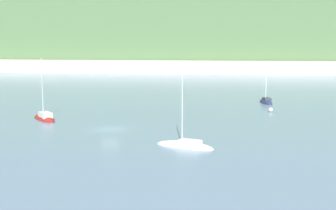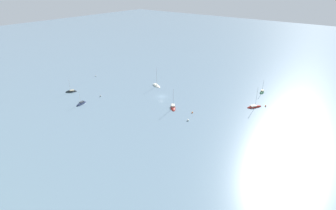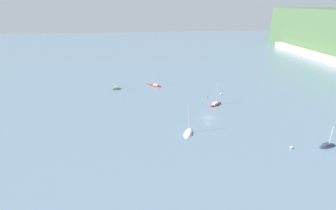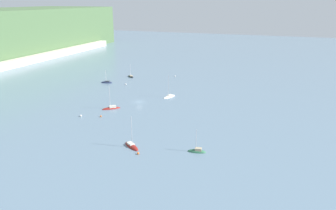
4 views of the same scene
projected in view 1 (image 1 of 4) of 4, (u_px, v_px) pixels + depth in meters
ground_plane at (110, 129)px, 66.90m from camera, size 600.00×600.00×0.00m
hillside_ridge at (188, 28)px, 212.96m from camera, size 359.59×77.76×35.19m
shore_town_strip at (179, 67)px, 173.40m from camera, size 305.65×6.00×4.78m
sailboat_0 at (266, 103)px, 93.91m from camera, size 3.06×6.37×7.78m
sailboat_1 at (44, 119)px, 74.72m from camera, size 6.49×7.10×10.52m
sailboat_4 at (185, 146)px, 55.99m from camera, size 7.84×5.04×10.94m
mooring_buoy_0 at (271, 110)px, 82.65m from camera, size 0.76×0.76×0.76m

